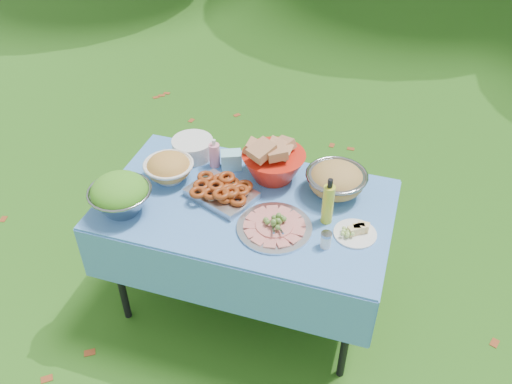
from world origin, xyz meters
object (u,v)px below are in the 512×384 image
salad_bowl (120,195)px  pasta_bowl_steel (336,180)px  picnic_table (247,255)px  bread_bowl (274,160)px  charcuterie_platter (275,222)px  plate_stack (193,148)px  oil_bottle (328,201)px

salad_bowl → pasta_bowl_steel: bearing=25.1°
picnic_table → pasta_bowl_steel: size_ratio=4.69×
bread_bowl → charcuterie_platter: bearing=-72.9°
charcuterie_platter → pasta_bowl_steel: bearing=58.1°
plate_stack → charcuterie_platter: plate_stack is taller
plate_stack → charcuterie_platter: 0.75m
salad_bowl → plate_stack: size_ratio=1.33×
salad_bowl → pasta_bowl_steel: size_ratio=0.99×
picnic_table → bread_bowl: size_ratio=4.31×
salad_bowl → charcuterie_platter: salad_bowl is taller
plate_stack → oil_bottle: oil_bottle is taller
picnic_table → charcuterie_platter: size_ratio=4.00×
charcuterie_platter → oil_bottle: (0.23, 0.13, 0.09)m
pasta_bowl_steel → bread_bowl: bearing=175.0°
picnic_table → salad_bowl: salad_bowl is taller
salad_bowl → picnic_table: bearing=22.9°
charcuterie_platter → oil_bottle: bearing=29.7°
pasta_bowl_steel → salad_bowl: bearing=-154.9°
picnic_table → charcuterie_platter: (0.19, -0.14, 0.42)m
plate_stack → bread_bowl: bearing=-6.3°
bread_bowl → oil_bottle: (0.35, -0.26, 0.01)m
charcuterie_platter → oil_bottle: 0.27m
bread_bowl → pasta_bowl_steel: 0.35m
plate_stack → charcuterie_platter: (0.61, -0.44, -0.01)m
picnic_table → bread_bowl: bread_bowl is taller
bread_bowl → oil_bottle: bearing=-37.0°
salad_bowl → charcuterie_platter: bearing=7.6°
picnic_table → oil_bottle: oil_bottle is taller
plate_stack → pasta_bowl_steel: 0.84m
charcuterie_platter → salad_bowl: bearing=-172.4°
picnic_table → bread_bowl: bearing=74.0°
charcuterie_platter → plate_stack: bearing=143.9°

